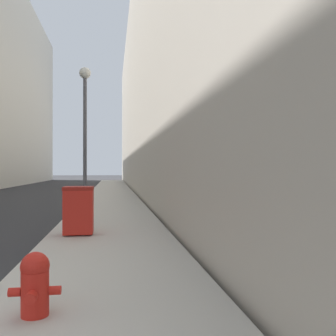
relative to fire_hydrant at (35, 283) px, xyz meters
name	(u,v)px	position (x,y,z in m)	size (l,w,h in m)	color
sidewalk_right	(112,197)	(0.72, 17.23, -0.41)	(2.83, 60.00, 0.14)	#B7B2A8
building_right_stone	(206,89)	(8.24, 25.23, 7.60)	(12.00, 60.00, 16.15)	beige
fire_hydrant	(35,283)	(0.00, 0.00, 0.00)	(0.52, 0.40, 0.65)	red
trash_bin	(79,210)	(0.01, 4.81, 0.23)	(0.67, 0.62, 1.10)	red
lamppost	(85,122)	(-0.13, 8.78, 2.74)	(0.38, 0.38, 4.91)	#4C4C51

